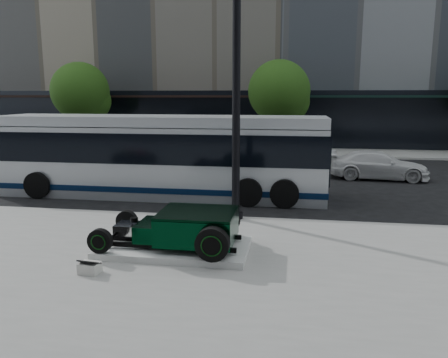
% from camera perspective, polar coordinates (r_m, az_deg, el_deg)
% --- Properties ---
extents(ground, '(120.00, 120.00, 0.00)m').
position_cam_1_polar(ground, '(15.00, 1.29, -3.23)').
color(ground, black).
rests_on(ground, ground).
extents(sidewalk_far, '(70.00, 4.00, 0.12)m').
position_cam_1_polar(sidewalk_far, '(28.71, 5.09, 3.61)').
color(sidewalk_far, gray).
rests_on(sidewalk_far, ground).
extents(street_trees, '(29.80, 3.80, 5.70)m').
position_cam_1_polar(street_trees, '(27.50, 7.50, 10.99)').
color(street_trees, black).
rests_on(street_trees, sidewalk_far).
extents(display_plinth, '(3.40, 1.80, 0.15)m').
position_cam_1_polar(display_plinth, '(10.26, -6.47, -8.88)').
color(display_plinth, silver).
rests_on(display_plinth, sidewalk_near).
extents(hot_rod, '(3.22, 2.00, 0.81)m').
position_cam_1_polar(hot_rod, '(10.02, -4.68, -6.31)').
color(hot_rod, black).
rests_on(hot_rod, display_plinth).
extents(info_plaque, '(0.43, 0.34, 0.31)m').
position_cam_1_polar(info_plaque, '(9.36, -17.16, -10.96)').
color(info_plaque, silver).
rests_on(info_plaque, sidewalk_near).
extents(lamppost, '(0.42, 0.42, 7.58)m').
position_cam_1_polar(lamppost, '(12.32, 1.61, 10.72)').
color(lamppost, black).
rests_on(lamppost, sidewalk_near).
extents(transit_bus, '(12.12, 2.88, 2.92)m').
position_cam_1_polar(transit_bus, '(16.29, -8.26, 3.10)').
color(transit_bus, silver).
rests_on(transit_bus, ground).
extents(white_sedan, '(4.35, 2.01, 1.23)m').
position_cam_1_polar(white_sedan, '(20.50, 19.50, 1.71)').
color(white_sedan, silver).
rests_on(white_sedan, ground).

